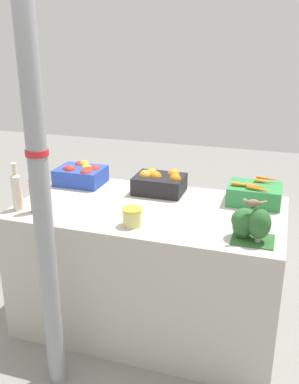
% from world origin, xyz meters
% --- Properties ---
extents(ground_plane, '(10.00, 10.00, 0.00)m').
position_xyz_m(ground_plane, '(0.00, 0.00, 0.00)').
color(ground_plane, gray).
extents(market_table, '(1.66, 0.90, 0.86)m').
position_xyz_m(market_table, '(0.00, 0.00, 0.43)').
color(market_table, '#B7B2A8').
rests_on(market_table, ground_plane).
extents(support_pole, '(0.11, 0.11, 2.56)m').
position_xyz_m(support_pole, '(-0.34, -0.67, 1.28)').
color(support_pole, gray).
rests_on(support_pole, ground_plane).
extents(apple_crate, '(0.33, 0.26, 0.15)m').
position_xyz_m(apple_crate, '(-0.60, 0.27, 0.93)').
color(apple_crate, '#2847B7').
rests_on(apple_crate, market_table).
extents(orange_crate, '(0.33, 0.26, 0.16)m').
position_xyz_m(orange_crate, '(-0.02, 0.28, 0.93)').
color(orange_crate, black).
rests_on(orange_crate, market_table).
extents(carrot_crate, '(0.33, 0.27, 0.15)m').
position_xyz_m(carrot_crate, '(0.62, 0.27, 0.92)').
color(carrot_crate, '#2D8442').
rests_on(carrot_crate, market_table).
extents(broccoli_pile, '(0.23, 0.18, 0.19)m').
position_xyz_m(broccoli_pile, '(0.64, -0.27, 0.95)').
color(broccoli_pile, '#2D602D').
rests_on(broccoli_pile, market_table).
extents(juice_bottle_cloudy, '(0.06, 0.06, 0.30)m').
position_xyz_m(juice_bottle_cloudy, '(-0.76, -0.28, 0.98)').
color(juice_bottle_cloudy, beige).
rests_on(juice_bottle_cloudy, market_table).
extents(juice_bottle_ruby, '(0.06, 0.06, 0.30)m').
position_xyz_m(juice_bottle_ruby, '(-0.63, -0.28, 0.98)').
color(juice_bottle_ruby, '#B2333D').
rests_on(juice_bottle_ruby, market_table).
extents(pickle_jar, '(0.11, 0.11, 0.10)m').
position_xyz_m(pickle_jar, '(-0.01, -0.29, 0.91)').
color(pickle_jar, '#D1CC75').
rests_on(pickle_jar, market_table).
extents(sparrow_bird, '(0.13, 0.06, 0.05)m').
position_xyz_m(sparrow_bird, '(0.64, -0.29, 1.07)').
color(sparrow_bird, '#4C3D2D').
rests_on(sparrow_bird, broccoli_pile).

